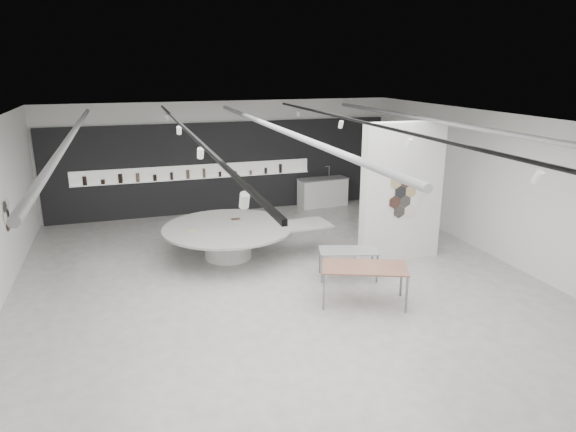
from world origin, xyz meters
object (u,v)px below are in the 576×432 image
object	(u,v)px
sample_table_stone	(348,252)
kitchen_counter	(323,192)
display_island	(231,237)
sample_table_wood	(364,269)
partition_column	(402,192)

from	to	relation	value
sample_table_stone	kitchen_counter	bearing A→B (deg)	73.87
display_island	sample_table_wood	bearing A→B (deg)	-62.31
kitchen_counter	sample_table_wood	bearing A→B (deg)	-109.99
sample_table_wood	display_island	bearing A→B (deg)	121.25
partition_column	sample_table_stone	size ratio (longest dim) A/B	2.38
sample_table_wood	kitchen_counter	xyz separation A→B (m)	(2.08, 7.74, -0.27)
display_island	kitchen_counter	size ratio (longest dim) A/B	2.45
partition_column	sample_table_wood	world-z (taller)	partition_column
kitchen_counter	display_island	bearing A→B (deg)	-140.43
display_island	kitchen_counter	bearing A→B (deg)	40.93
sample_table_stone	kitchen_counter	world-z (taller)	kitchen_counter
partition_column	display_island	bearing A→B (deg)	162.05
sample_table_wood	sample_table_stone	size ratio (longest dim) A/B	1.32
sample_table_wood	sample_table_stone	xyz separation A→B (m)	(0.24, 1.37, -0.13)
sample_table_wood	sample_table_stone	bearing A→B (deg)	80.00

